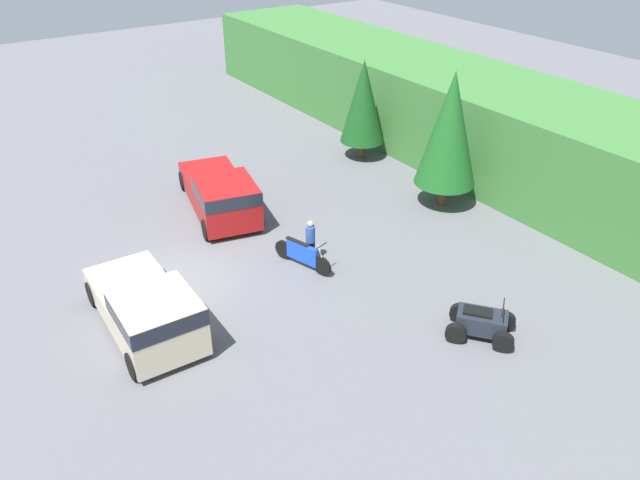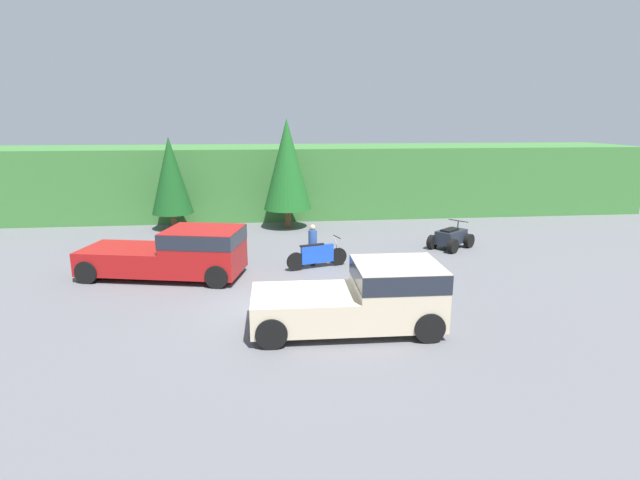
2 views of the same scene
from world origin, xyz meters
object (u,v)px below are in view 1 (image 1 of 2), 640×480
at_px(pickup_truck_second, 148,310).
at_px(rider_person, 310,240).
at_px(pickup_truck_red, 221,193).
at_px(dirt_bike, 302,254).
at_px(quad_atv, 481,323).

distance_m(pickup_truck_second, rider_person, 6.28).
height_order(pickup_truck_red, dirt_bike, pickup_truck_red).
distance_m(pickup_truck_second, dirt_bike, 5.85).
distance_m(pickup_truck_red, dirt_bike, 5.13).
xyz_separation_m(pickup_truck_red, dirt_bike, (5.08, 0.59, -0.47)).
bearing_deg(rider_person, dirt_bike, -72.12).
bearing_deg(dirt_bike, rider_person, 90.27).
relative_size(dirt_bike, rider_person, 1.47).
xyz_separation_m(pickup_truck_red, pickup_truck_second, (5.77, -5.20, -0.00)).
relative_size(pickup_truck_red, quad_atv, 2.61).
relative_size(pickup_truck_red, rider_person, 3.74).
distance_m(pickup_truck_second, quad_atv, 9.81).
height_order(pickup_truck_second, rider_person, pickup_truck_second).
height_order(pickup_truck_red, quad_atv, pickup_truck_red).
height_order(pickup_truck_second, quad_atv, pickup_truck_second).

